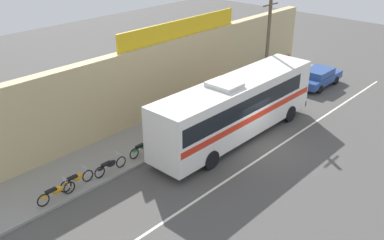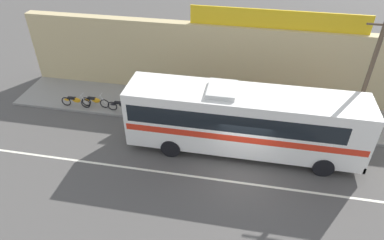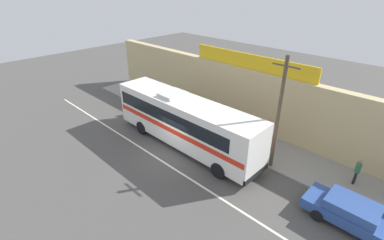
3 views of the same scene
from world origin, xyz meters
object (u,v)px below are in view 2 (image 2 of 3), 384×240
Objects in this scene: intercity_bus at (242,118)px; motorcycle_blue at (159,108)px; motorcycle_black at (75,101)px; motorcycle_purple at (95,101)px; motorcycle_green at (122,106)px; utility_pole at (367,80)px.

motorcycle_blue is at bearing 155.71° from intercity_bus.
motorcycle_purple is at bearing 9.80° from motorcycle_black.
motorcycle_purple is 1.86m from motorcycle_green.
motorcycle_green is (-13.37, 0.17, -3.28)m from utility_pole.
motorcycle_purple and motorcycle_black have the same top height.
motorcycle_purple and motorcycle_green have the same top height.
motorcycle_purple and motorcycle_blue have the same top height.
motorcycle_green is at bearing 179.27° from utility_pole.
motorcycle_blue is at bearing 3.88° from motorcycle_green.
intercity_bus is at bearing -13.96° from motorcycle_purple.
motorcycle_blue is (-5.09, 2.30, -1.50)m from intercity_bus.
intercity_bus is 5.78m from motorcycle_blue.
motorcycle_purple is at bearing 178.71° from utility_pole.
intercity_bus reaches higher than motorcycle_blue.
intercity_bus reaches higher than motorcycle_black.
intercity_bus is at bearing -24.29° from motorcycle_blue.
motorcycle_black is at bearing 168.72° from intercity_bus.
motorcycle_black is at bearing -179.27° from motorcycle_green.
utility_pole is 11.50m from motorcycle_blue.
motorcycle_purple is 0.94× the size of motorcycle_blue.
utility_pole reaches higher than intercity_bus.
utility_pole is 15.58m from motorcycle_purple.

